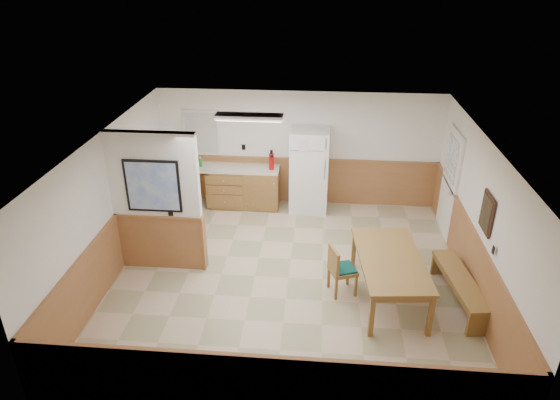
# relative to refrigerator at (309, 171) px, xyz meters

# --- Properties ---
(ground) EXTENTS (6.00, 6.00, 0.00)m
(ground) POSITION_rel_refrigerator_xyz_m (-0.25, -2.63, -0.90)
(ground) COLOR #CDB293
(ground) RESTS_ON ground
(ceiling) EXTENTS (6.00, 6.00, 0.02)m
(ceiling) POSITION_rel_refrigerator_xyz_m (-0.25, -2.63, 1.60)
(ceiling) COLOR white
(ceiling) RESTS_ON back_wall
(back_wall) EXTENTS (6.00, 0.02, 2.50)m
(back_wall) POSITION_rel_refrigerator_xyz_m (-0.25, 0.37, 0.35)
(back_wall) COLOR white
(back_wall) RESTS_ON ground
(right_wall) EXTENTS (0.02, 6.00, 2.50)m
(right_wall) POSITION_rel_refrigerator_xyz_m (2.75, -2.63, 0.35)
(right_wall) COLOR white
(right_wall) RESTS_ON ground
(left_wall) EXTENTS (0.02, 6.00, 2.50)m
(left_wall) POSITION_rel_refrigerator_xyz_m (-3.25, -2.63, 0.35)
(left_wall) COLOR white
(left_wall) RESTS_ON ground
(wainscot_back) EXTENTS (6.00, 0.04, 1.00)m
(wainscot_back) POSITION_rel_refrigerator_xyz_m (-0.25, 0.35, -0.40)
(wainscot_back) COLOR #9F693F
(wainscot_back) RESTS_ON ground
(wainscot_right) EXTENTS (0.04, 6.00, 1.00)m
(wainscot_right) POSITION_rel_refrigerator_xyz_m (2.73, -2.63, -0.40)
(wainscot_right) COLOR #9F693F
(wainscot_right) RESTS_ON ground
(wainscot_left) EXTENTS (0.04, 6.00, 1.00)m
(wainscot_left) POSITION_rel_refrigerator_xyz_m (-3.23, -2.63, -0.40)
(wainscot_left) COLOR #9F693F
(wainscot_left) RESTS_ON ground
(partition_wall) EXTENTS (1.50, 0.20, 2.50)m
(partition_wall) POSITION_rel_refrigerator_xyz_m (-2.50, -2.43, 0.33)
(partition_wall) COLOR white
(partition_wall) RESTS_ON ground
(kitchen_counter) EXTENTS (2.20, 0.61, 1.00)m
(kitchen_counter) POSITION_rel_refrigerator_xyz_m (-1.46, 0.05, -0.44)
(kitchen_counter) COLOR olive
(kitchen_counter) RESTS_ON ground
(exterior_door) EXTENTS (0.07, 1.02, 2.15)m
(exterior_door) POSITION_rel_refrigerator_xyz_m (2.72, -0.73, 0.15)
(exterior_door) COLOR white
(exterior_door) RESTS_ON ground
(kitchen_window) EXTENTS (0.80, 0.04, 1.00)m
(kitchen_window) POSITION_rel_refrigerator_xyz_m (-2.35, 0.35, 0.65)
(kitchen_window) COLOR white
(kitchen_window) RESTS_ON back_wall
(wall_painting) EXTENTS (0.04, 0.50, 0.60)m
(wall_painting) POSITION_rel_refrigerator_xyz_m (2.72, -2.93, 0.65)
(wall_painting) COLOR #382016
(wall_painting) RESTS_ON right_wall
(fluorescent_fixture) EXTENTS (1.20, 0.30, 0.09)m
(fluorescent_fixture) POSITION_rel_refrigerator_xyz_m (-1.05, -1.33, 1.54)
(fluorescent_fixture) COLOR white
(fluorescent_fixture) RESTS_ON ceiling
(refrigerator) EXTENTS (0.82, 0.73, 1.80)m
(refrigerator) POSITION_rel_refrigerator_xyz_m (0.00, 0.00, 0.00)
(refrigerator) COLOR white
(refrigerator) RESTS_ON ground
(dining_table) EXTENTS (1.14, 2.02, 0.75)m
(dining_table) POSITION_rel_refrigerator_xyz_m (1.37, -3.03, -0.24)
(dining_table) COLOR olive
(dining_table) RESTS_ON ground
(dining_bench) EXTENTS (0.60, 1.71, 0.45)m
(dining_bench) POSITION_rel_refrigerator_xyz_m (2.49, -3.05, -0.56)
(dining_bench) COLOR olive
(dining_bench) RESTS_ON ground
(dining_chair) EXTENTS (0.64, 0.54, 0.85)m
(dining_chair) POSITION_rel_refrigerator_xyz_m (0.57, -2.97, -0.41)
(dining_chair) COLOR olive
(dining_chair) RESTS_ON ground
(fire_extinguisher) EXTENTS (0.12, 0.12, 0.43)m
(fire_extinguisher) POSITION_rel_refrigerator_xyz_m (-0.81, 0.00, 0.19)
(fire_extinguisher) COLOR #BA090D
(fire_extinguisher) RESTS_ON kitchen_counter
(soap_bottle) EXTENTS (0.07, 0.07, 0.19)m
(soap_bottle) POSITION_rel_refrigerator_xyz_m (-2.34, 0.03, 0.09)
(soap_bottle) COLOR #188525
(soap_bottle) RESTS_ON kitchen_counter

